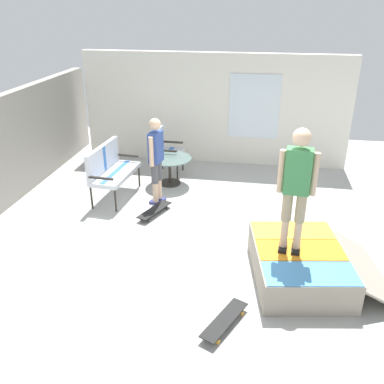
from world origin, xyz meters
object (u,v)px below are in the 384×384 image
at_px(skate_ramp, 301,264).
at_px(skateboard_spare, 225,320).
at_px(skateboard_by_bench, 155,210).
at_px(patio_bench, 110,167).
at_px(person_skater, 297,183).
at_px(patio_table, 170,165).
at_px(patio_chair_near_house, 164,147).
at_px(person_watching, 156,155).

relative_size(skate_ramp, skateboard_spare, 2.47).
distance_m(skateboard_by_bench, skateboard_spare, 2.98).
bearing_deg(patio_bench, person_skater, -122.92).
relative_size(patio_bench, skateboard_by_bench, 1.58).
distance_m(patio_table, person_skater, 3.82).
height_order(patio_chair_near_house, person_watching, person_watching).
bearing_deg(skate_ramp, skateboard_by_bench, 58.91).
bearing_deg(skateboard_spare, patio_bench, 38.24).
bearing_deg(skateboard_spare, person_skater, -34.76).
distance_m(patio_bench, person_skater, 3.96).
height_order(person_skater, skateboard_by_bench, person_skater).
bearing_deg(skateboard_by_bench, patio_chair_near_house, 7.62).
height_order(patio_chair_near_house, skateboard_by_bench, patio_chair_near_house).
relative_size(patio_bench, person_skater, 0.77).
height_order(skate_ramp, person_skater, person_skater).
distance_m(skate_ramp, patio_chair_near_house, 4.33).
bearing_deg(patio_chair_near_house, skate_ramp, -141.51).
xyz_separation_m(patio_chair_near_house, skateboard_by_bench, (-1.91, -0.26, -0.53)).
bearing_deg(person_watching, skateboard_by_bench, -172.27).
bearing_deg(person_skater, patio_chair_near_house, 36.26).
bearing_deg(patio_bench, skateboard_by_bench, -121.06).
xyz_separation_m(patio_bench, skateboard_by_bench, (-0.61, -1.01, -0.53)).
bearing_deg(person_watching, skateboard_spare, -153.03).
bearing_deg(patio_bench, patio_chair_near_house, -30.15).
relative_size(skate_ramp, skateboard_by_bench, 2.44).
bearing_deg(skateboard_spare, skate_ramp, -39.88).
relative_size(person_watching, person_skater, 0.96).
xyz_separation_m(person_watching, skateboard_spare, (-3.08, -1.57, -0.85)).
distance_m(patio_bench, patio_chair_near_house, 1.51).
bearing_deg(patio_chair_near_house, patio_table, -156.04).
bearing_deg(person_watching, skate_ramp, -128.24).
xyz_separation_m(patio_chair_near_house, skateboard_spare, (-4.49, -1.75, -0.53)).
height_order(patio_table, person_watching, person_watching).
relative_size(person_watching, skateboard_spare, 2.00).
distance_m(patio_table, skateboard_by_bench, 1.43).
xyz_separation_m(patio_table, person_watching, (-0.89, 0.04, 0.53)).
xyz_separation_m(patio_chair_near_house, person_skater, (-3.41, -2.50, 0.81)).
height_order(patio_table, person_skater, person_skater).
bearing_deg(patio_table, person_skater, -141.86).
height_order(person_watching, skateboard_by_bench, person_watching).
relative_size(patio_table, person_skater, 0.54).
bearing_deg(person_watching, patio_bench, 83.60).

